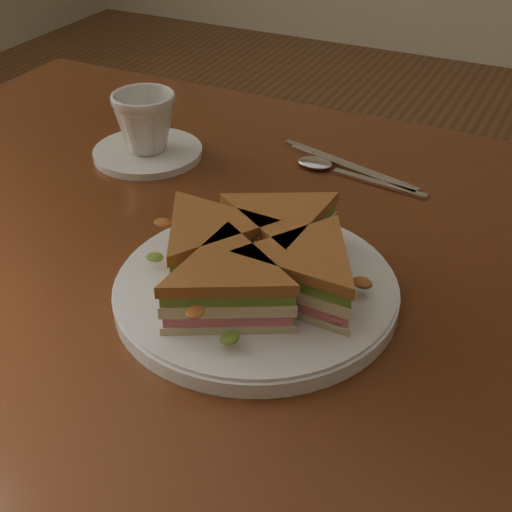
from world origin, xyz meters
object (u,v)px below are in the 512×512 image
(sandwich_wedges, at_px, (256,260))
(saucer, at_px, (148,152))
(table, at_px, (248,308))
(plate, at_px, (256,291))
(knife, at_px, (343,165))
(coffee_cup, at_px, (145,122))
(spoon, at_px, (330,168))

(sandwich_wedges, height_order, saucer, sandwich_wedges)
(table, distance_m, saucer, 0.28)
(plate, relative_size, saucer, 1.90)
(knife, distance_m, coffee_cup, 0.27)
(knife, relative_size, coffee_cup, 2.45)
(sandwich_wedges, xyz_separation_m, knife, (-0.02, 0.31, -0.04))
(table, bearing_deg, spoon, 83.60)
(spoon, distance_m, coffee_cup, 0.26)
(spoon, bearing_deg, knife, 71.35)
(sandwich_wedges, bearing_deg, spoon, 96.89)
(spoon, height_order, saucer, same)
(plate, bearing_deg, coffee_cup, 141.26)
(sandwich_wedges, xyz_separation_m, saucer, (-0.28, 0.22, -0.04))
(spoon, height_order, knife, spoon)
(knife, xyz_separation_m, coffee_cup, (-0.25, -0.09, 0.05))
(plate, relative_size, sandwich_wedges, 1.12)
(plate, xyz_separation_m, coffee_cup, (-0.28, 0.22, 0.04))
(saucer, distance_m, coffee_cup, 0.04)
(plate, relative_size, coffee_cup, 3.31)
(sandwich_wedges, height_order, coffee_cup, coffee_cup)
(saucer, bearing_deg, plate, -38.74)
(plate, bearing_deg, saucer, 141.26)
(plate, relative_size, knife, 1.35)
(saucer, bearing_deg, spoon, 15.86)
(table, distance_m, coffee_cup, 0.30)
(plate, distance_m, saucer, 0.36)
(sandwich_wedges, distance_m, knife, 0.32)
(coffee_cup, bearing_deg, knife, 21.65)
(table, xyz_separation_m, saucer, (-0.22, 0.13, 0.10))
(table, relative_size, saucer, 8.01)
(saucer, relative_size, coffee_cup, 1.75)
(plate, height_order, coffee_cup, coffee_cup)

